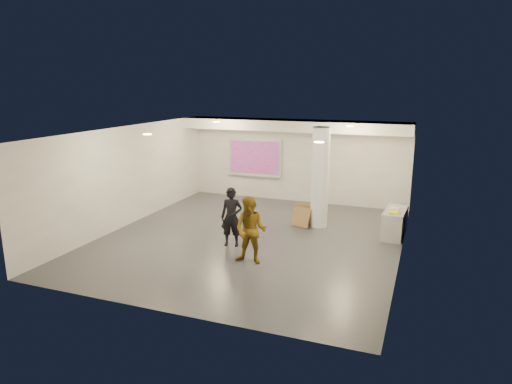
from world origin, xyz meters
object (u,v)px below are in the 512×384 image
at_px(projection_screen, 255,158).
at_px(man, 251,230).
at_px(woman, 232,217).
at_px(credenza, 395,223).
at_px(column, 320,178).

xyz_separation_m(projection_screen, man, (2.25, -6.10, -0.70)).
bearing_deg(woman, credenza, 19.29).
relative_size(credenza, man, 0.81).
distance_m(projection_screen, man, 6.54).
xyz_separation_m(column, credenza, (2.22, -0.16, -1.11)).
relative_size(column, projection_screen, 1.43).
bearing_deg(credenza, column, 179.91).
distance_m(projection_screen, woman, 5.37).
bearing_deg(man, column, 75.14).
distance_m(credenza, man, 4.52).
xyz_separation_m(credenza, man, (-3.07, -3.29, 0.44)).
relative_size(column, woman, 1.90).
relative_size(woman, man, 0.96).
distance_m(column, credenza, 2.49).
bearing_deg(woman, column, 43.60).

